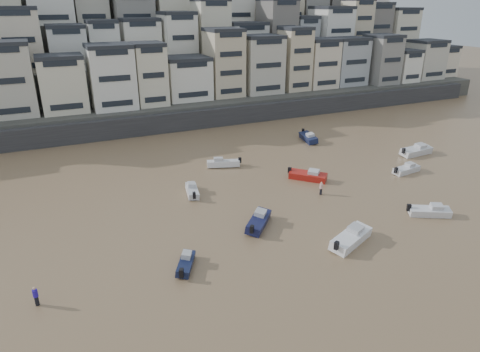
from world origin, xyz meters
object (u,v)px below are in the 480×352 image
boat_b (430,210)px  boat_e (308,175)px  boat_a (351,236)px  boat_c (259,220)px  boat_d (407,168)px  boat_h (223,162)px  boat_i (308,137)px  boat_g (416,150)px  boat_f (192,190)px  person_blue (36,296)px  person_pink (321,188)px  boat_j (186,262)px

boat_b → boat_e: boat_e is taller
boat_a → boat_c: boat_a is taller
boat_d → boat_h: size_ratio=0.93×
boat_i → boat_g: bearing=53.0°
boat_f → boat_g: size_ratio=0.73×
boat_b → person_blue: person_blue is taller
boat_f → person_pink: bearing=-103.3°
boat_a → boat_c: 9.80m
boat_a → boat_g: (26.59, 17.52, 0.00)m
boat_c → boat_f: bearing=61.5°
boat_f → boat_i: 28.64m
boat_c → boat_j: boat_c is taller
boat_i → boat_j: boat_i is taller
boat_d → person_pink: bearing=176.7°
boat_h → boat_g: bearing=-176.7°
boat_j → boat_f: bearing=7.6°
boat_a → boat_b: boat_a is taller
boat_d → person_blue: size_ratio=2.79×
boat_g → boat_c: bearing=-166.6°
boat_h → boat_i: boat_i is taller
boat_d → person_pink: person_pink is taller
boat_h → boat_f: bearing=63.4°
person_blue → boat_d: bearing=11.1°
boat_a → boat_g: boat_g is taller
boat_e → boat_i: boat_i is taller
boat_g → boat_j: (-42.93, -14.59, -0.29)m
boat_c → boat_d: 26.75m
boat_d → boat_f: (-30.06, 5.73, -0.04)m
boat_g → boat_b: bearing=-135.8°
boat_c → boat_g: size_ratio=0.89×
boat_e → boat_i: (9.75, 14.90, 0.02)m
boat_e → boat_j: (-21.62, -13.02, -0.19)m
boat_b → boat_h: 28.65m
boat_i → boat_e: bearing=-21.1°
boat_j → person_pink: size_ratio=2.35×
boat_a → boat_c: bearing=109.9°
boat_f → boat_j: boat_f is taller
boat_d → person_pink: size_ratio=2.79×
boat_i → person_blue: (-43.82, -27.97, 0.10)m
boat_b → boat_j: boat_b is taller
boat_b → boat_c: (-18.80, 5.86, 0.07)m
boat_g → boat_f: bearing=175.2°
boat_a → boat_g: bearing=9.6°
boat_e → boat_g: boat_g is taller
boat_i → person_pink: person_pink is taller
boat_e → boat_j: bearing=-101.9°
boat_e → person_blue: person_blue is taller
boat_e → person_pink: (-1.17, -4.77, 0.12)m
boat_a → boat_i: bearing=40.2°
person_pink → boat_h: bearing=117.3°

